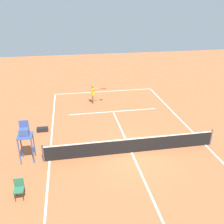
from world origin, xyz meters
name	(u,v)px	position (x,y,z in m)	size (l,w,h in m)	color
ground_plane	(132,152)	(0.00, 0.00, 0.00)	(60.00, 60.00, 0.00)	#B76038
court_lines	(132,152)	(0.00, 0.00, 0.00)	(9.66, 22.19, 0.01)	white
tennis_net	(132,145)	(0.00, 0.00, 0.50)	(10.26, 0.10, 1.07)	#4C4C51
player_serving	(94,92)	(1.34, -8.15, 1.01)	(1.30, 0.46, 1.69)	#9E704C
tennis_ball	(77,115)	(2.96, -5.82, 0.03)	(0.07, 0.07, 0.07)	#CCE033
umpire_chair	(25,135)	(5.95, -0.33, 1.61)	(0.80, 0.80, 2.41)	#38518C
courtside_chair_near	(19,188)	(5.96, 2.66, 0.53)	(0.44, 0.46, 0.95)	#262626
equipment_bag	(43,129)	(5.41, -3.65, 0.15)	(0.76, 0.32, 0.30)	black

